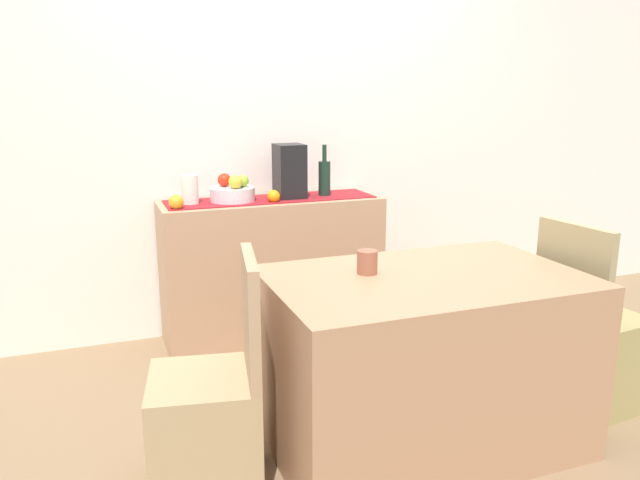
{
  "coord_description": "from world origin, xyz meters",
  "views": [
    {
      "loc": [
        -1.1,
        -2.52,
        1.48
      ],
      "look_at": [
        -0.02,
        0.38,
        0.72
      ],
      "focal_mm": 34.94,
      "sensor_mm": 36.0,
      "label": 1
    }
  ],
  "objects_px": {
    "ceramic_vase": "(190,190)",
    "chair_by_corner": "(589,352)",
    "sideboard_console": "(272,269)",
    "chair_near_window": "(210,422)",
    "dining_table": "(422,360)",
    "fruit_bowl": "(233,194)",
    "wine_bottle": "(324,177)",
    "coffee_cup": "(367,262)",
    "coffee_maker": "(289,171)"
  },
  "relations": [
    {
      "from": "chair_near_window",
      "to": "chair_by_corner",
      "type": "distance_m",
      "value": 1.8
    },
    {
      "from": "ceramic_vase",
      "to": "coffee_cup",
      "type": "bearing_deg",
      "value": -67.14
    },
    {
      "from": "ceramic_vase",
      "to": "wine_bottle",
      "type": "bearing_deg",
      "value": -0.0
    },
    {
      "from": "coffee_cup",
      "to": "fruit_bowl",
      "type": "bearing_deg",
      "value": 102.76
    },
    {
      "from": "coffee_maker",
      "to": "ceramic_vase",
      "type": "relative_size",
      "value": 1.91
    },
    {
      "from": "fruit_bowl",
      "to": "wine_bottle",
      "type": "xyz_separation_m",
      "value": [
        0.56,
        -0.0,
        0.07
      ]
    },
    {
      "from": "coffee_maker",
      "to": "dining_table",
      "type": "distance_m",
      "value": 1.49
    },
    {
      "from": "dining_table",
      "to": "chair_near_window",
      "type": "height_order",
      "value": "chair_near_window"
    },
    {
      "from": "wine_bottle",
      "to": "dining_table",
      "type": "relative_size",
      "value": 0.24
    },
    {
      "from": "ceramic_vase",
      "to": "sideboard_console",
      "type": "bearing_deg",
      "value": 0.0
    },
    {
      "from": "ceramic_vase",
      "to": "chair_by_corner",
      "type": "bearing_deg",
      "value": -39.41
    },
    {
      "from": "coffee_maker",
      "to": "dining_table",
      "type": "height_order",
      "value": "coffee_maker"
    },
    {
      "from": "wine_bottle",
      "to": "ceramic_vase",
      "type": "relative_size",
      "value": 1.86
    },
    {
      "from": "wine_bottle",
      "to": "ceramic_vase",
      "type": "distance_m",
      "value": 0.8
    },
    {
      "from": "dining_table",
      "to": "coffee_cup",
      "type": "relative_size",
      "value": 13.1
    },
    {
      "from": "wine_bottle",
      "to": "chair_by_corner",
      "type": "distance_m",
      "value": 1.72
    },
    {
      "from": "sideboard_console",
      "to": "ceramic_vase",
      "type": "xyz_separation_m",
      "value": [
        -0.47,
        0.0,
        0.51
      ]
    },
    {
      "from": "coffee_maker",
      "to": "chair_by_corner",
      "type": "bearing_deg",
      "value": -51.94
    },
    {
      "from": "dining_table",
      "to": "sideboard_console",
      "type": "bearing_deg",
      "value": 101.12
    },
    {
      "from": "fruit_bowl",
      "to": "coffee_cup",
      "type": "relative_size",
      "value": 2.61
    },
    {
      "from": "sideboard_console",
      "to": "coffee_cup",
      "type": "distance_m",
      "value": 1.28
    },
    {
      "from": "fruit_bowl",
      "to": "chair_near_window",
      "type": "bearing_deg",
      "value": -107.04
    },
    {
      "from": "fruit_bowl",
      "to": "chair_near_window",
      "type": "xyz_separation_m",
      "value": [
        -0.41,
        -1.34,
        -0.63
      ]
    },
    {
      "from": "fruit_bowl",
      "to": "wine_bottle",
      "type": "height_order",
      "value": "wine_bottle"
    },
    {
      "from": "wine_bottle",
      "to": "coffee_maker",
      "type": "xyz_separation_m",
      "value": [
        -0.22,
        0.0,
        0.04
      ]
    },
    {
      "from": "chair_near_window",
      "to": "ceramic_vase",
      "type": "bearing_deg",
      "value": 82.72
    },
    {
      "from": "ceramic_vase",
      "to": "chair_near_window",
      "type": "distance_m",
      "value": 1.5
    },
    {
      "from": "coffee_cup",
      "to": "chair_by_corner",
      "type": "xyz_separation_m",
      "value": [
        1.11,
        -0.11,
        -0.52
      ]
    },
    {
      "from": "fruit_bowl",
      "to": "coffee_maker",
      "type": "relative_size",
      "value": 0.8
    },
    {
      "from": "fruit_bowl",
      "to": "chair_near_window",
      "type": "distance_m",
      "value": 1.53
    },
    {
      "from": "dining_table",
      "to": "fruit_bowl",
      "type": "bearing_deg",
      "value": 110.11
    },
    {
      "from": "ceramic_vase",
      "to": "chair_by_corner",
      "type": "relative_size",
      "value": 0.18
    },
    {
      "from": "coffee_maker",
      "to": "chair_near_window",
      "type": "xyz_separation_m",
      "value": [
        -0.75,
        -1.34,
        -0.74
      ]
    },
    {
      "from": "sideboard_console",
      "to": "ceramic_vase",
      "type": "height_order",
      "value": "ceramic_vase"
    },
    {
      "from": "wine_bottle",
      "to": "coffee_cup",
      "type": "relative_size",
      "value": 3.17
    },
    {
      "from": "chair_near_window",
      "to": "chair_by_corner",
      "type": "relative_size",
      "value": 1.0
    },
    {
      "from": "ceramic_vase",
      "to": "chair_near_window",
      "type": "relative_size",
      "value": 0.18
    },
    {
      "from": "wine_bottle",
      "to": "dining_table",
      "type": "bearing_deg",
      "value": -92.99
    },
    {
      "from": "wine_bottle",
      "to": "coffee_cup",
      "type": "height_order",
      "value": "wine_bottle"
    },
    {
      "from": "sideboard_console",
      "to": "dining_table",
      "type": "relative_size",
      "value": 1.01
    },
    {
      "from": "coffee_maker",
      "to": "coffee_cup",
      "type": "distance_m",
      "value": 1.25
    },
    {
      "from": "ceramic_vase",
      "to": "coffee_cup",
      "type": "xyz_separation_m",
      "value": [
        0.52,
        -1.22,
        -0.14
      ]
    },
    {
      "from": "sideboard_console",
      "to": "coffee_maker",
      "type": "xyz_separation_m",
      "value": [
        0.11,
        0.0,
        0.58
      ]
    },
    {
      "from": "wine_bottle",
      "to": "ceramic_vase",
      "type": "height_order",
      "value": "wine_bottle"
    },
    {
      "from": "sideboard_console",
      "to": "chair_near_window",
      "type": "bearing_deg",
      "value": -115.44
    },
    {
      "from": "fruit_bowl",
      "to": "wine_bottle",
      "type": "relative_size",
      "value": 0.82
    },
    {
      "from": "coffee_maker",
      "to": "coffee_cup",
      "type": "relative_size",
      "value": 3.26
    },
    {
      "from": "wine_bottle",
      "to": "fruit_bowl",
      "type": "bearing_deg",
      "value": 180.0
    },
    {
      "from": "fruit_bowl",
      "to": "ceramic_vase",
      "type": "height_order",
      "value": "ceramic_vase"
    },
    {
      "from": "coffee_cup",
      "to": "ceramic_vase",
      "type": "bearing_deg",
      "value": 112.86
    }
  ]
}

